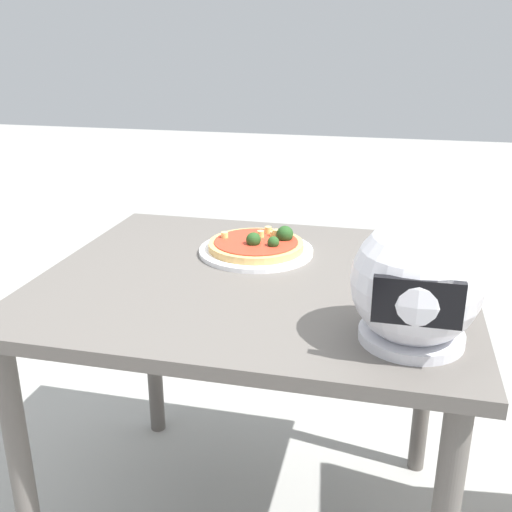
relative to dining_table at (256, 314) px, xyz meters
The scene contains 4 objects.
dining_table is the anchor object (origin of this frame).
pizza_plate 0.19m from the dining_table, 76.88° to the right, with size 0.29×0.29×0.01m, color white.
pizza 0.20m from the dining_table, 78.83° to the right, with size 0.25×0.25×0.06m.
motorcycle_helmet 0.48m from the dining_table, 144.93° to the left, with size 0.23×0.23×0.23m.
Camera 1 is at (-0.30, 1.26, 1.28)m, focal length 41.92 mm.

